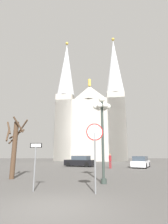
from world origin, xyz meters
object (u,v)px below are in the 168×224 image
parked_car_far_black (80,161)px  parked_car_near_white (141,162)px  street_lamp (102,118)px  one_way_arrow_sign (35,161)px  cathedral (91,121)px  bare_tree (14,146)px  stop_sign (95,143)px  pedestrian_walking (110,159)px

parked_car_far_black → parked_car_near_white: bearing=-13.3°
street_lamp → parked_car_far_black: bearing=97.8°
parked_car_far_black → one_way_arrow_sign: bearing=-95.7°
street_lamp → parked_car_far_black: size_ratio=1.24×
cathedral → one_way_arrow_sign: cathedral is taller
one_way_arrow_sign → bare_tree: size_ratio=0.51×
one_way_arrow_sign → bare_tree: 5.09m
parked_car_near_white → parked_car_far_black: bearing=166.7°
stop_sign → pedestrian_walking: stop_sign is taller
one_way_arrow_sign → parked_car_near_white: (9.47, 14.46, -0.75)m
bare_tree → parked_car_far_black: 13.03m
bare_tree → pedestrian_walking: (8.19, 9.00, -1.25)m
stop_sign → street_lamp: size_ratio=0.58×
parked_car_far_black → bare_tree: bearing=-110.0°
cathedral → street_lamp: bearing=-90.5°
cathedral → stop_sign: 37.42m
one_way_arrow_sign → parked_car_far_black: one_way_arrow_sign is taller
stop_sign → pedestrian_walking: bearing=79.7°
pedestrian_walking → parked_car_far_black: bearing=140.1°
bare_tree → pedestrian_walking: bearing=47.7°
street_lamp → bare_tree: street_lamp is taller
one_way_arrow_sign → parked_car_far_black: (1.63, 16.31, -0.73)m
parked_car_near_white → one_way_arrow_sign: bearing=-123.2°
parked_car_far_black → stop_sign: bearing=-85.6°
one_way_arrow_sign → pedestrian_walking: size_ratio=1.30×
cathedral → parked_car_near_white: cathedral is taller
one_way_arrow_sign → bare_tree: bare_tree is taller
stop_sign → bare_tree: bare_tree is taller
stop_sign → pedestrian_walking: (2.47, 13.62, -1.19)m
cathedral → parked_car_far_black: cathedral is taller
street_lamp → pedestrian_walking: bearing=80.4°
parked_car_far_black → pedestrian_walking: bearing=-39.9°
bare_tree → stop_sign: bearing=-39.0°
cathedral → parked_car_near_white: (5.64, -21.67, -9.37)m
parked_car_near_white → parked_car_far_black: 8.05m
bare_tree → parked_car_near_white: bearing=40.0°
parked_car_far_black → pedestrian_walking: (3.77, -3.15, 0.38)m
stop_sign → parked_car_near_white: size_ratio=0.72×
stop_sign → one_way_arrow_sign: stop_sign is taller
one_way_arrow_sign → street_lamp: street_lamp is taller
street_lamp → parked_car_far_black: street_lamp is taller
bare_tree → parked_car_near_white: 16.09m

